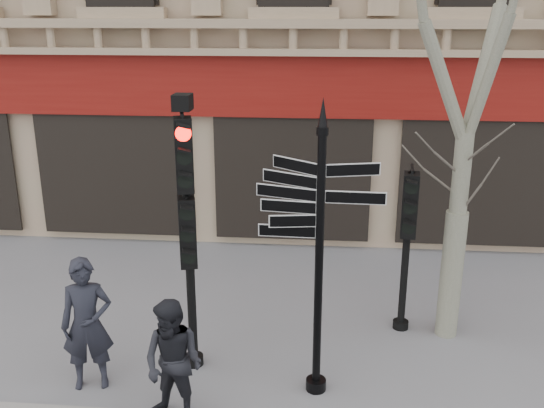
{
  "coord_description": "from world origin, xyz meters",
  "views": [
    {
      "loc": [
        0.68,
        -7.83,
        5.16
      ],
      "look_at": [
        -0.06,
        0.6,
        2.4
      ],
      "focal_mm": 40.0,
      "sensor_mm": 36.0,
      "label": 1
    }
  ],
  "objects": [
    {
      "name": "pedestrian_a",
      "position": [
        -2.53,
        -0.62,
        0.97
      ],
      "size": [
        0.8,
        0.63,
        1.94
      ],
      "primitive_type": "imported",
      "rotation": [
        0.0,
        0.0,
        0.26
      ],
      "color": "black",
      "rests_on": "ground"
    },
    {
      "name": "ground",
      "position": [
        0.0,
        0.0,
        0.0
      ],
      "size": [
        80.0,
        80.0,
        0.0
      ],
      "primitive_type": "plane",
      "color": "slate",
      "rests_on": "ground"
    },
    {
      "name": "fingerpost",
      "position": [
        0.65,
        -0.45,
        2.77
      ],
      "size": [
        2.05,
        2.05,
        4.13
      ],
      "rotation": [
        0.0,
        0.0,
        -0.21
      ],
      "color": "black",
      "rests_on": "ground"
    },
    {
      "name": "pedestrian_b",
      "position": [
        -1.15,
        -1.29,
        0.86
      ],
      "size": [
        0.99,
        0.87,
        1.71
      ],
      "primitive_type": "imported",
      "rotation": [
        0.0,
        0.0,
        -0.31
      ],
      "color": "black",
      "rests_on": "ground"
    },
    {
      "name": "traffic_signal_main",
      "position": [
        -1.2,
        0.03,
        2.57
      ],
      "size": [
        0.52,
        0.43,
        4.08
      ],
      "rotation": [
        0.0,
        0.0,
        0.26
      ],
      "color": "black",
      "rests_on": "ground"
    },
    {
      "name": "traffic_signal_secondary",
      "position": [
        2.04,
        1.41,
        1.9
      ],
      "size": [
        0.49,
        0.38,
        2.72
      ],
      "rotation": [
        0.0,
        0.0,
        -0.12
      ],
      "color": "black",
      "rests_on": "ground"
    }
  ]
}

